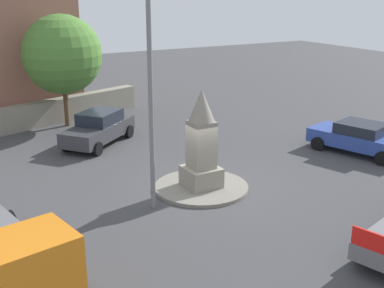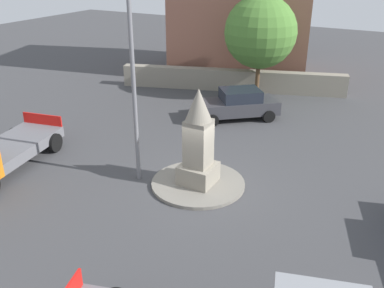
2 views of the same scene
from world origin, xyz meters
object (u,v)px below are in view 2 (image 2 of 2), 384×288
object	(u,v)px
car_dark_grey_parked_right	(238,104)
tree_near_wall	(260,32)
streetlamp	(131,45)
monument	(198,142)

from	to	relation	value
car_dark_grey_parked_right	tree_near_wall	distance (m)	5.15
car_dark_grey_parked_right	tree_near_wall	xyz separation A→B (m)	(-4.08, -0.44, 3.10)
car_dark_grey_parked_right	tree_near_wall	world-z (taller)	tree_near_wall
streetlamp	tree_near_wall	distance (m)	12.12
car_dark_grey_parked_right	streetlamp	bearing A→B (deg)	-5.83
streetlamp	car_dark_grey_parked_right	world-z (taller)	streetlamp
monument	tree_near_wall	xyz separation A→B (m)	(-11.39, -1.93, 2.11)
monument	streetlamp	bearing A→B (deg)	-74.31
monument	car_dark_grey_parked_right	bearing A→B (deg)	-168.45
monument	tree_near_wall	size ratio (longest dim) A/B	0.62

